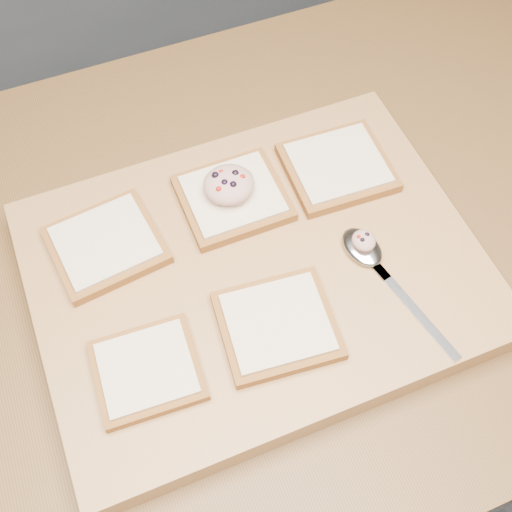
{
  "coord_description": "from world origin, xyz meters",
  "views": [
    {
      "loc": [
        -0.31,
        -0.42,
        1.61
      ],
      "look_at": [
        -0.17,
        -0.05,
        0.96
      ],
      "focal_mm": 45.0,
      "sensor_mm": 36.0,
      "label": 1
    }
  ],
  "objects_px": {
    "cutting_board": "(256,273)",
    "bread_far_center": "(233,197)",
    "tuna_salad_dollop": "(229,184)",
    "spoon": "(370,256)"
  },
  "relations": [
    {
      "from": "cutting_board",
      "to": "spoon",
      "type": "xyz_separation_m",
      "value": [
        0.13,
        -0.04,
        0.03
      ]
    },
    {
      "from": "cutting_board",
      "to": "tuna_salad_dollop",
      "type": "bearing_deg",
      "value": 87.58
    },
    {
      "from": "bread_far_center",
      "to": "tuna_salad_dollop",
      "type": "distance_m",
      "value": 0.03
    },
    {
      "from": "cutting_board",
      "to": "tuna_salad_dollop",
      "type": "height_order",
      "value": "tuna_salad_dollop"
    },
    {
      "from": "cutting_board",
      "to": "bread_far_center",
      "type": "height_order",
      "value": "bread_far_center"
    },
    {
      "from": "bread_far_center",
      "to": "tuna_salad_dollop",
      "type": "xyz_separation_m",
      "value": [
        -0.0,
        0.0,
        0.02
      ]
    },
    {
      "from": "bread_far_center",
      "to": "spoon",
      "type": "xyz_separation_m",
      "value": [
        0.12,
        -0.14,
        -0.0
      ]
    },
    {
      "from": "cutting_board",
      "to": "spoon",
      "type": "relative_size",
      "value": 2.61
    },
    {
      "from": "cutting_board",
      "to": "bread_far_center",
      "type": "xyz_separation_m",
      "value": [
        0.01,
        0.1,
        0.03
      ]
    },
    {
      "from": "tuna_salad_dollop",
      "to": "spoon",
      "type": "xyz_separation_m",
      "value": [
        0.13,
        -0.15,
        -0.03
      ]
    }
  ]
}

